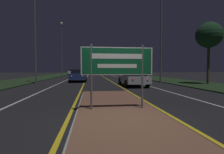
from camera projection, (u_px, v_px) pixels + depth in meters
ground_plane at (124, 122)px, 4.90m from camera, size 160.00×160.00×0.00m
median_island at (117, 110)px, 6.11m from camera, size 2.82×10.06×0.10m
verge_left at (27, 80)px, 23.57m from camera, size 5.00×100.00×0.08m
verge_right at (161, 79)px, 25.89m from camera, size 5.00×100.00×0.08m
centre_line_yellow_left at (87, 78)px, 29.49m from camera, size 0.12×70.00×0.01m
centre_line_yellow_right at (105, 78)px, 29.88m from camera, size 0.12×70.00×0.01m
lane_line_white_left at (71, 78)px, 29.17m from camera, size 0.12×70.00×0.01m
lane_line_white_right at (120, 78)px, 30.20m from camera, size 0.12×70.00×0.01m
edge_line_white_left at (52, 78)px, 28.81m from camera, size 0.10×70.00×0.01m
edge_line_white_right at (137, 78)px, 30.56m from camera, size 0.10×70.00×0.01m
highway_sign at (117, 63)px, 6.04m from camera, size 2.50×0.07×2.24m
streetlight_left_near at (35, 17)px, 17.68m from camera, size 0.48×0.48×11.20m
streetlight_left_far at (62, 42)px, 33.12m from camera, size 0.54×0.54×10.39m
streetlight_right_near at (161, 16)px, 18.58m from camera, size 0.58×0.58×10.84m
car_receding_0 at (133, 78)px, 15.54m from camera, size 1.99×4.85×1.34m
car_receding_1 at (134, 74)px, 26.42m from camera, size 1.85×4.79×1.35m
car_approaching_0 at (78, 75)px, 21.12m from camera, size 1.96×4.83×1.45m
car_approaching_1 at (82, 73)px, 35.74m from camera, size 1.86×4.65×1.38m
car_approaching_2 at (72, 72)px, 48.14m from camera, size 2.01×4.15×1.45m
roadside_palm_right at (209, 35)px, 16.54m from camera, size 2.42×2.42×5.87m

